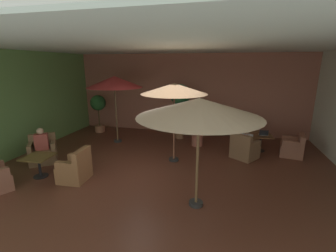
# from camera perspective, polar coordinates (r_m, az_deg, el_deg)

# --- Properties ---
(ground_plane) EXTENTS (10.54, 8.61, 0.02)m
(ground_plane) POSITION_cam_1_polar(r_m,az_deg,el_deg) (7.24, -0.83, -10.66)
(ground_plane) COLOR brown
(wall_back_brick) EXTENTS (10.54, 0.08, 3.57)m
(wall_back_brick) POSITION_cam_1_polar(r_m,az_deg,el_deg) (10.79, 4.94, 7.74)
(wall_back_brick) COLOR #A25F4D
(wall_back_brick) RESTS_ON ground_plane
(wall_left_accent) EXTENTS (0.08, 8.61, 3.57)m
(wall_left_accent) POSITION_cam_1_polar(r_m,az_deg,el_deg) (9.45, -33.38, 4.36)
(wall_left_accent) COLOR #67954F
(wall_left_accent) RESTS_ON ground_plane
(ceiling_slab) EXTENTS (10.54, 8.61, 0.06)m
(ceiling_slab) POSITION_cam_1_polar(r_m,az_deg,el_deg) (6.55, -0.96, 19.17)
(ceiling_slab) COLOR silver
(ceiling_slab) RESTS_ON wall_back_brick
(cafe_table_front_left) EXTENTS (0.81, 0.81, 0.62)m
(cafe_table_front_left) POSITION_cam_1_polar(r_m,az_deg,el_deg) (9.19, 21.69, -2.77)
(cafe_table_front_left) COLOR black
(cafe_table_front_left) RESTS_ON ground_plane
(armchair_front_left_north) EXTENTS (0.85, 0.92, 0.80)m
(armchair_front_left_north) POSITION_cam_1_polar(r_m,az_deg,el_deg) (9.26, 28.10, -4.61)
(armchair_front_left_north) COLOR #925743
(armchair_front_left_north) RESTS_ON ground_plane
(armchair_front_left_east) EXTENTS (1.03, 1.04, 0.90)m
(armchair_front_left_east) POSITION_cam_1_polar(r_m,az_deg,el_deg) (10.08, 18.16, -1.90)
(armchair_front_left_east) COLOR brown
(armchair_front_left_east) RESTS_ON ground_plane
(armchair_front_left_south) EXTENTS (1.03, 1.02, 0.88)m
(armchair_front_left_south) POSITION_cam_1_polar(r_m,az_deg,el_deg) (8.35, 18.07, -5.38)
(armchair_front_left_south) COLOR brown
(armchair_front_left_south) RESTS_ON ground_plane
(cafe_table_front_right) EXTENTS (0.77, 0.77, 0.62)m
(cafe_table_front_right) POSITION_cam_1_polar(r_m,az_deg,el_deg) (7.56, -28.97, -7.46)
(cafe_table_front_right) COLOR black
(cafe_table_front_right) RESTS_ON ground_plane
(armchair_front_right_east) EXTENTS (0.74, 0.77, 0.91)m
(armchair_front_right_east) POSITION_cam_1_polar(r_m,az_deg,el_deg) (6.98, -21.64, -9.66)
(armchair_front_right_east) COLOR #925F3B
(armchair_front_right_east) RESTS_ON ground_plane
(armchair_front_right_south) EXTENTS (1.06, 1.04, 0.91)m
(armchair_front_right_south) POSITION_cam_1_polar(r_m,az_deg,el_deg) (8.65, -28.11, -5.68)
(armchair_front_right_south) COLOR brown
(armchair_front_right_south) RESTS_ON ground_plane
(patio_umbrella_tall_red) EXTENTS (2.08, 2.08, 2.54)m
(patio_umbrella_tall_red) POSITION_cam_1_polar(r_m,az_deg,el_deg) (7.29, 1.52, 8.94)
(patio_umbrella_tall_red) COLOR #2D2D2D
(patio_umbrella_tall_red) RESTS_ON ground_plane
(patio_umbrella_center_beige) EXTENTS (2.17, 2.17, 2.67)m
(patio_umbrella_center_beige) POSITION_cam_1_polar(r_m,az_deg,el_deg) (9.45, -12.92, 10.37)
(patio_umbrella_center_beige) COLOR #2D2D2D
(patio_umbrella_center_beige) RESTS_ON ground_plane
(patio_umbrella_near_wall) EXTENTS (2.60, 2.60, 2.44)m
(patio_umbrella_near_wall) POSITION_cam_1_polar(r_m,az_deg,el_deg) (4.81, 7.60, 4.35)
(patio_umbrella_near_wall) COLOR #2D2D2D
(patio_umbrella_near_wall) RESTS_ON ground_plane
(potted_tree_left_corner) EXTENTS (0.86, 0.86, 2.32)m
(potted_tree_left_corner) POSITION_cam_1_polar(r_m,az_deg,el_deg) (9.82, 2.97, 6.82)
(potted_tree_left_corner) COLOR #A56B48
(potted_tree_left_corner) RESTS_ON ground_plane
(potted_tree_mid_left) EXTENTS (0.70, 0.70, 1.73)m
(potted_tree_mid_left) POSITION_cam_1_polar(r_m,az_deg,el_deg) (11.33, -16.62, 4.40)
(potted_tree_mid_left) COLOR #AF6A4B
(potted_tree_mid_left) RESTS_ON ground_plane
(potted_tree_mid_right) EXTENTS (0.68, 0.68, 1.82)m
(potted_tree_mid_right) POSITION_cam_1_polar(r_m,az_deg,el_deg) (9.01, 7.33, 2.66)
(potted_tree_mid_right) COLOR #AE5F4E
(potted_tree_mid_right) RESTS_ON ground_plane
(patron_blue_shirt) EXTENTS (0.46, 0.43, 0.71)m
(patron_blue_shirt) POSITION_cam_1_polar(r_m,az_deg,el_deg) (8.48, -28.48, -3.05)
(patron_blue_shirt) COLOR #AC483F
(patron_blue_shirt) RESTS_ON ground_plane
(patron_by_window) EXTENTS (0.41, 0.37, 0.64)m
(patron_by_window) POSITION_cam_1_polar(r_m,az_deg,el_deg) (9.94, 18.47, 0.16)
(patron_by_window) COLOR #AF4B4E
(patron_by_window) RESTS_ON ground_plane
(patron_with_friend) EXTENTS (0.45, 0.42, 0.59)m
(patron_with_friend) POSITION_cam_1_polar(r_m,az_deg,el_deg) (8.28, 18.43, -3.03)
(patron_with_friend) COLOR silver
(patron_with_friend) RESTS_ON ground_plane
(iced_drink_cup) EXTENTS (0.08, 0.08, 0.11)m
(iced_drink_cup) POSITION_cam_1_polar(r_m,az_deg,el_deg) (9.29, 22.31, -1.49)
(iced_drink_cup) COLOR white
(iced_drink_cup) RESTS_ON cafe_table_front_left
(open_laptop) EXTENTS (0.33, 0.26, 0.20)m
(open_laptop) POSITION_cam_1_polar(r_m,az_deg,el_deg) (9.13, 22.23, -1.78)
(open_laptop) COLOR #9EA0A5
(open_laptop) RESTS_ON cafe_table_front_left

